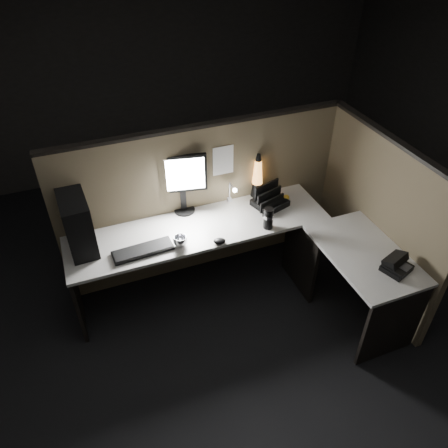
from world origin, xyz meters
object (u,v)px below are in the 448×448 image
object	(u,v)px
pc_tower	(77,223)
monitor	(182,178)
keyboard	(143,250)
desk_phone	(396,265)
lava_lamp	(257,179)

from	to	relation	value
pc_tower	monitor	xyz separation A→B (m)	(0.93, 0.17, 0.10)
pc_tower	keyboard	size ratio (longest dim) A/B	0.97
monitor	desk_phone	world-z (taller)	monitor
pc_tower	monitor	bearing A→B (deg)	7.57
monitor	keyboard	xyz separation A→B (m)	(-0.48, -0.43, -0.33)
monitor	lava_lamp	size ratio (longest dim) A/B	1.27
monitor	pc_tower	bearing A→B (deg)	-158.27
lava_lamp	desk_phone	distance (m)	1.44
lava_lamp	desk_phone	world-z (taller)	lava_lamp
keyboard	lava_lamp	world-z (taller)	lava_lamp
keyboard	desk_phone	world-z (taller)	desk_phone
pc_tower	monitor	size ratio (longest dim) A/B	0.85
monitor	keyboard	distance (m)	0.72
monitor	desk_phone	distance (m)	1.89
lava_lamp	desk_phone	bearing A→B (deg)	-66.48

